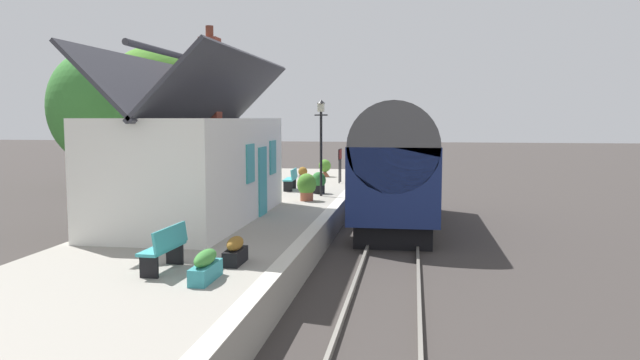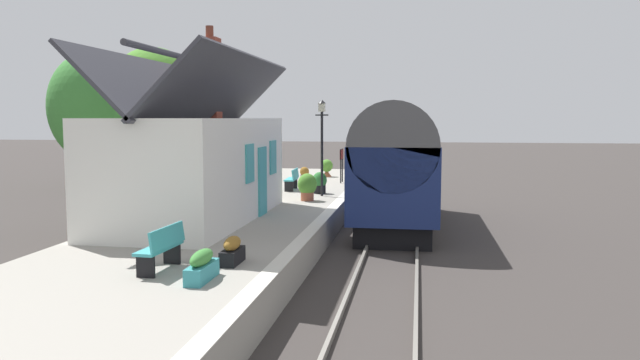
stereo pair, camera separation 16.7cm
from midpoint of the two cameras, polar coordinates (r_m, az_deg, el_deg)
ground_plane at (r=20.06m, az=4.63°, el=-5.21°), size 160.00×160.00×0.00m
platform at (r=20.66m, az=-6.21°, el=-3.73°), size 32.00×5.79×0.84m
platform_edge_coping at (r=20.05m, az=1.28°, el=-2.75°), size 32.00×0.36×0.02m
rail_near at (r=19.99m, az=9.28°, el=-5.10°), size 52.00×0.08×0.14m
rail_far at (r=20.04m, az=5.15°, el=-5.02°), size 52.00×0.08×0.14m
train at (r=21.67m, az=7.46°, el=1.49°), size 8.97×2.73×4.32m
station_building at (r=18.28m, az=-11.21°, el=1.47°), size 8.49×3.62×5.82m
bench_mid_platform at (r=25.48m, az=-2.38°, el=0.13°), size 1.42×0.50×0.88m
bench_by_lamp at (r=12.39m, az=-14.11°, el=-6.05°), size 1.42×0.50×0.88m
planter_under_sign at (r=12.75m, az=-7.78°, el=-6.54°), size 0.83×0.32×0.57m
planter_bench_right at (r=28.89m, az=-1.29°, el=0.55°), size 0.43×0.43×0.71m
planter_edge_far at (r=22.16m, az=-0.98°, el=-0.58°), size 0.70×0.70×0.99m
planter_by_door at (r=31.33m, az=0.79°, el=1.15°), size 0.62×0.62×0.90m
planter_edge_near at (r=26.79m, az=-5.97°, el=0.26°), size 0.60×0.60×0.75m
planter_bench_left at (r=24.30m, az=0.17°, el=-0.24°), size 0.57×0.57×0.86m
planter_corner_building at (r=11.54m, az=-10.53°, el=-7.87°), size 1.06×0.32×0.57m
lamp_post_platform at (r=23.38m, az=0.38°, el=4.77°), size 0.32×0.50×3.68m
station_sign_board at (r=28.38m, az=2.19°, el=2.15°), size 0.96×0.06×1.57m
tree_far_right at (r=21.51m, az=-20.20°, el=6.27°), size 2.87×2.79×5.97m
tree_mid_background at (r=36.17m, az=-15.07°, el=7.77°), size 4.79×5.08×7.80m
tree_distant at (r=33.42m, az=-17.10°, el=5.32°), size 2.84×2.72×5.15m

